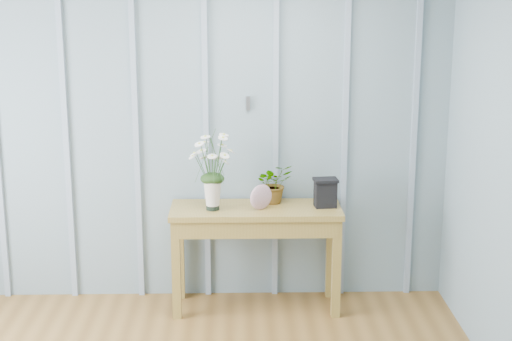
{
  "coord_description": "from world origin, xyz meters",
  "views": [
    {
      "loc": [
        0.48,
        -3.28,
        2.33
      ],
      "look_at": [
        0.6,
        1.94,
        1.03
      ],
      "focal_mm": 55.0,
      "sensor_mm": 36.0,
      "label": 1
    }
  ],
  "objects_px": {
    "felt_disc_vessel": "(261,197)",
    "carved_box": "(325,192)",
    "sideboard": "(256,223)",
    "daisy_vase": "(212,159)"
  },
  "relations": [
    {
      "from": "sideboard",
      "to": "carved_box",
      "type": "bearing_deg",
      "value": 0.71
    },
    {
      "from": "carved_box",
      "to": "sideboard",
      "type": "bearing_deg",
      "value": -179.29
    },
    {
      "from": "sideboard",
      "to": "felt_disc_vessel",
      "type": "distance_m",
      "value": 0.21
    },
    {
      "from": "felt_disc_vessel",
      "to": "carved_box",
      "type": "bearing_deg",
      "value": -26.07
    },
    {
      "from": "sideboard",
      "to": "felt_disc_vessel",
      "type": "xyz_separation_m",
      "value": [
        0.03,
        -0.05,
        0.2
      ]
    },
    {
      "from": "sideboard",
      "to": "daisy_vase",
      "type": "xyz_separation_m",
      "value": [
        -0.3,
        -0.05,
        0.47
      ]
    },
    {
      "from": "felt_disc_vessel",
      "to": "carved_box",
      "type": "xyz_separation_m",
      "value": [
        0.45,
        0.06,
        0.01
      ]
    },
    {
      "from": "carved_box",
      "to": "felt_disc_vessel",
      "type": "bearing_deg",
      "value": -172.87
    },
    {
      "from": "daisy_vase",
      "to": "carved_box",
      "type": "bearing_deg",
      "value": 3.71
    },
    {
      "from": "sideboard",
      "to": "carved_box",
      "type": "distance_m",
      "value": 0.54
    }
  ]
}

